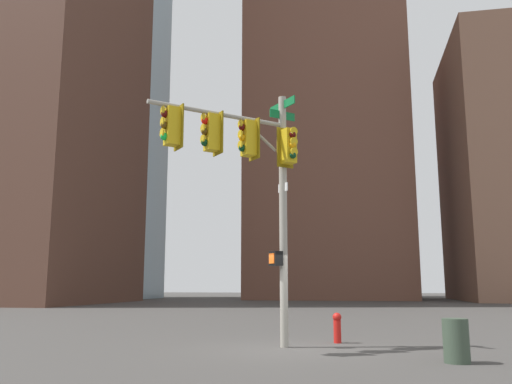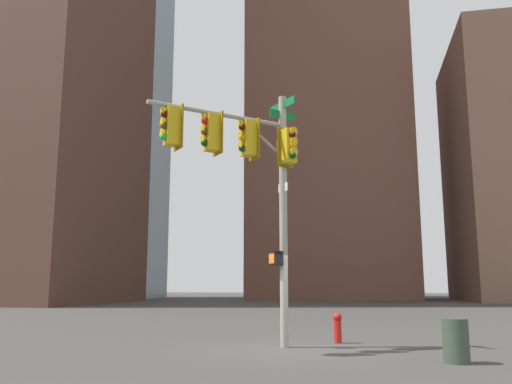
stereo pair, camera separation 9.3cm
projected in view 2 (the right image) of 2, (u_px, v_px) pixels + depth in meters
ground_plane at (290, 349)px, 14.03m from camera, size 200.00×200.00×0.00m
signal_pole_assembly at (250, 165)px, 14.73m from camera, size 3.25×3.60×7.14m
fire_hydrant at (338, 327)px, 15.62m from camera, size 0.34×0.26×0.87m
litter_bin at (456, 341)px, 11.62m from camera, size 0.56×0.56×0.95m
building_brick_nearside at (51, 61)px, 53.17m from camera, size 18.20×14.38×47.42m
building_brick_farside at (331, 108)px, 71.17m from camera, size 22.04×19.05×50.06m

